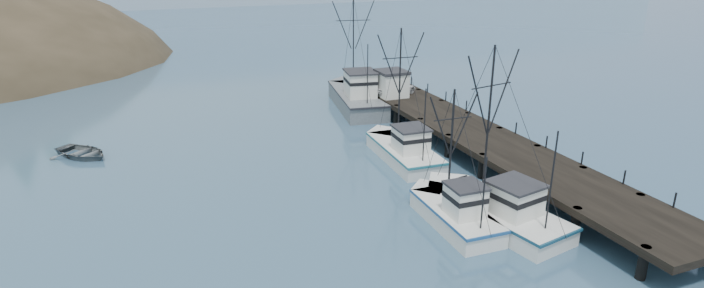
% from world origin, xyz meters
% --- Properties ---
extents(ground, '(400.00, 400.00, 0.00)m').
position_xyz_m(ground, '(0.00, 0.00, 0.00)').
color(ground, '#31506D').
rests_on(ground, ground).
extents(pier, '(6.00, 44.00, 2.00)m').
position_xyz_m(pier, '(14.00, 16.00, 1.69)').
color(pier, black).
rests_on(pier, ground).
extents(distant_ridge, '(360.00, 40.00, 26.00)m').
position_xyz_m(distant_ridge, '(10.00, 170.00, 0.00)').
color(distant_ridge, '#9EB2C6').
rests_on(distant_ridge, ground).
extents(distant_ridge_far, '(180.00, 25.00, 18.00)m').
position_xyz_m(distant_ridge_far, '(-40.00, 185.00, 0.00)').
color(distant_ridge_far, silver).
rests_on(distant_ridge_far, ground).
extents(trawler_near, '(5.63, 11.80, 11.81)m').
position_xyz_m(trawler_near, '(8.01, 4.74, 0.82)').
color(trawler_near, silver).
rests_on(trawler_near, ground).
extents(trawler_mid, '(3.22, 8.93, 9.19)m').
position_xyz_m(trawler_mid, '(5.31, 5.30, 0.82)').
color(trawler_mid, silver).
rests_on(trawler_mid, ground).
extents(trawler_far, '(4.02, 10.99, 11.27)m').
position_xyz_m(trawler_far, '(7.58, 17.03, 0.82)').
color(trawler_far, silver).
rests_on(trawler_far, ground).
extents(work_vessel, '(6.35, 14.72, 12.38)m').
position_xyz_m(work_vessel, '(10.00, 33.36, 1.23)').
color(work_vessel, slate).
rests_on(work_vessel, ground).
extents(pier_shed, '(3.00, 3.20, 2.80)m').
position_xyz_m(pier_shed, '(12.50, 29.49, 3.42)').
color(pier_shed, silver).
rests_on(pier_shed, pier).
extents(pickup_truck, '(5.37, 4.00, 1.36)m').
position_xyz_m(pickup_truck, '(13.25, 29.91, 2.68)').
color(pickup_truck, silver).
rests_on(pickup_truck, pier).
extents(motorboat, '(6.38, 6.57, 1.11)m').
position_xyz_m(motorboat, '(-17.86, 27.76, 0.00)').
color(motorboat, '#575E61').
rests_on(motorboat, ground).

